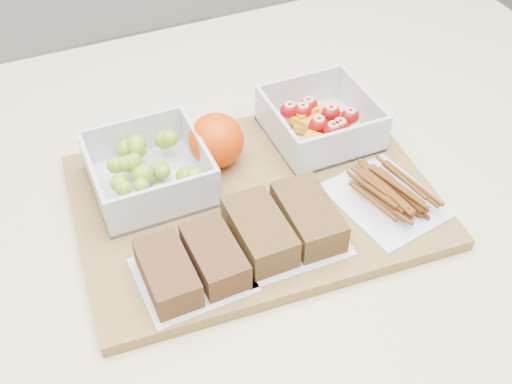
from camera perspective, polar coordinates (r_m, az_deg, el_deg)
cutting_board at (r=0.77m, az=-0.15°, el=-0.77°), size 0.44×0.33×0.02m
grape_container at (r=0.78m, az=-9.49°, el=1.99°), size 0.13×0.13×0.06m
fruit_container at (r=0.85m, az=5.70°, el=6.18°), size 0.13×0.13×0.05m
orange at (r=0.79m, az=-3.55°, el=4.59°), size 0.07×0.07×0.07m
sandwich_bag_left at (r=0.68m, az=-5.76°, el=-6.50°), size 0.12×0.11×0.04m
sandwich_bag_center at (r=0.71m, az=2.50°, el=-2.93°), size 0.13×0.12×0.04m
pretzel_bag at (r=0.77m, az=11.57°, el=-0.02°), size 0.13×0.15×0.03m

